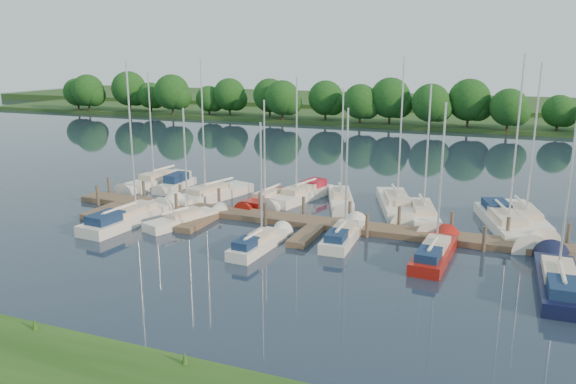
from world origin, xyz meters
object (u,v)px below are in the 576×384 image
at_px(motorboat, 176,185).
at_px(dock, 317,226).
at_px(sailboat_s_2, 259,244).
at_px(sailboat_n_0, 156,183).
at_px(sailboat_n_5, 341,200).

bearing_deg(motorboat, dock, 158.24).
bearing_deg(sailboat_s_2, sailboat_n_0, 146.57).
distance_m(dock, sailboat_n_0, 18.75).
relative_size(motorboat, sailboat_s_2, 0.62).
height_order(dock, sailboat_s_2, sailboat_s_2).
xyz_separation_m(motorboat, sailboat_s_2, (13.37, -11.57, -0.03)).
bearing_deg(sailboat_n_5, motorboat, -18.17).
height_order(motorboat, sailboat_s_2, sailboat_s_2).
relative_size(sailboat_n_0, motorboat, 2.12).
bearing_deg(sailboat_n_0, sailboat_s_2, 149.49).
xyz_separation_m(dock, motorboat, (-15.36, 6.38, 0.15)).
height_order(motorboat, sailboat_n_5, sailboat_n_5).
height_order(dock, motorboat, motorboat).
xyz_separation_m(dock, sailboat_s_2, (-1.99, -5.19, 0.12)).
relative_size(dock, motorboat, 8.02).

